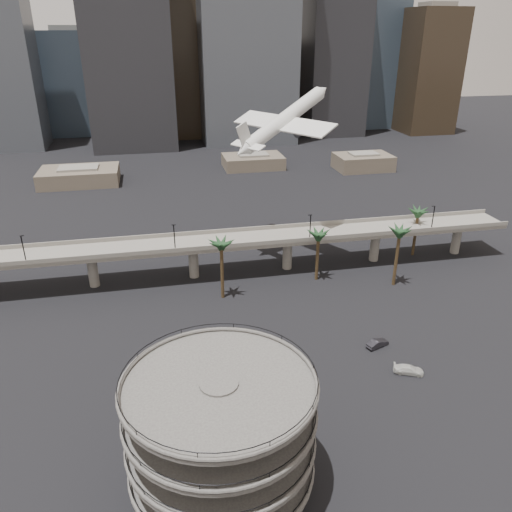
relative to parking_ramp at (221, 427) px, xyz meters
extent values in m
plane|color=black|center=(13.00, 4.00, -9.84)|extent=(700.00, 700.00, 0.00)
cylinder|color=#474442|center=(0.00, 0.00, -1.84)|extent=(4.40, 4.40, 16.50)
cylinder|color=#474442|center=(0.00, 0.00, -6.06)|extent=(22.00, 22.00, 0.45)
torus|color=#474442|center=(0.00, 0.00, -5.59)|extent=(22.20, 22.20, 0.50)
torus|color=black|center=(0.00, 0.00, -4.79)|extent=(21.80, 21.80, 0.10)
cylinder|color=#474442|center=(0.00, 0.00, -2.06)|extent=(22.00, 22.00, 0.45)
torus|color=#474442|center=(0.00, 0.00, -1.59)|extent=(22.20, 22.20, 0.50)
torus|color=black|center=(0.00, 0.00, -0.79)|extent=(21.80, 21.80, 0.10)
cylinder|color=#474442|center=(0.00, 0.00, 1.94)|extent=(22.00, 22.00, 0.45)
torus|color=#474442|center=(0.00, 0.00, 2.41)|extent=(22.20, 22.20, 0.50)
torus|color=black|center=(0.00, 0.00, 3.21)|extent=(21.80, 21.80, 0.10)
cylinder|color=#474442|center=(0.00, 0.00, 5.94)|extent=(22.00, 22.00, 0.45)
torus|color=#474442|center=(0.00, 0.00, 6.41)|extent=(22.20, 22.20, 0.50)
torus|color=black|center=(0.00, 0.00, 7.21)|extent=(21.80, 21.80, 0.10)
cube|color=slate|center=(13.00, 59.00, -1.84)|extent=(130.00, 9.00, 0.90)
cube|color=slate|center=(13.00, 54.50, -0.94)|extent=(130.00, 0.30, 1.00)
cube|color=slate|center=(13.00, 63.50, -0.94)|extent=(130.00, 0.30, 1.00)
cylinder|color=slate|center=(-20.00, 59.00, -6.04)|extent=(2.20, 2.20, 8.00)
cylinder|color=slate|center=(2.00, 59.00, -6.04)|extent=(2.20, 2.20, 8.00)
cylinder|color=slate|center=(24.00, 59.00, -6.04)|extent=(2.20, 2.20, 8.00)
cylinder|color=slate|center=(46.00, 59.00, -6.04)|extent=(2.20, 2.20, 8.00)
cylinder|color=slate|center=(68.00, 59.00, -6.04)|extent=(2.20, 2.20, 8.00)
cylinder|color=black|center=(-32.00, 55.00, 1.66)|extent=(0.24, 0.24, 6.00)
cylinder|color=black|center=(-2.00, 55.00, 1.66)|extent=(0.24, 0.24, 6.00)
cylinder|color=black|center=(28.00, 55.00, 1.66)|extent=(0.24, 0.24, 6.00)
cylinder|color=black|center=(58.00, 55.00, 1.66)|extent=(0.24, 0.24, 6.00)
cylinder|color=#44341D|center=(7.00, 48.00, -3.76)|extent=(0.70, 0.70, 12.15)
ellipsoid|color=#1B3C1F|center=(7.00, 48.00, 2.71)|extent=(4.40, 4.40, 2.00)
cylinder|color=#44341D|center=(29.00, 52.00, -4.44)|extent=(0.70, 0.70, 10.80)
ellipsoid|color=#1B3C1F|center=(29.00, 52.00, 1.36)|extent=(4.40, 4.40, 2.00)
cylinder|color=#44341D|center=(45.00, 46.00, -3.54)|extent=(0.70, 0.70, 12.60)
ellipsoid|color=#1B3C1F|center=(45.00, 46.00, 3.16)|extent=(4.40, 4.40, 2.00)
cylinder|color=#44341D|center=(57.00, 60.00, -4.21)|extent=(0.70, 0.70, 11.25)
ellipsoid|color=#1B3C1F|center=(57.00, 60.00, 1.81)|extent=(4.40, 4.40, 2.00)
cube|color=brown|center=(-32.00, 144.00, -7.09)|extent=(28.00, 18.00, 5.50)
cube|color=slate|center=(-32.00, 144.00, -3.94)|extent=(14.00, 9.00, 0.80)
cube|color=brown|center=(35.00, 154.00, -7.34)|extent=(24.00, 16.00, 5.00)
cube|color=slate|center=(35.00, 154.00, -4.44)|extent=(12.00, 8.00, 0.80)
cube|color=brown|center=(78.00, 142.00, -6.84)|extent=(22.00, 15.00, 6.00)
cube|color=slate|center=(78.00, 142.00, -3.44)|extent=(11.00, 7.50, 0.80)
cube|color=#454951|center=(-67.00, 214.00, 32.04)|extent=(26.00, 24.00, 83.75)
cube|color=#33414F|center=(-42.00, 249.00, 15.93)|extent=(30.00, 30.00, 51.54)
cube|color=slate|center=(-42.00, 249.00, 42.90)|extent=(16.50, 16.50, 2.40)
cube|color=black|center=(-12.00, 204.00, 49.22)|extent=(38.00, 30.00, 118.11)
cube|color=#30261A|center=(18.00, 229.00, 38.48)|extent=(28.00, 26.00, 96.64)
cube|color=#454951|center=(43.00, 209.00, 54.59)|extent=(45.00, 32.00, 128.85)
cube|color=gray|center=(68.00, 244.00, 12.71)|extent=(24.00, 24.00, 45.10)
cube|color=slate|center=(68.00, 244.00, 36.46)|extent=(13.20, 13.20, 2.40)
cube|color=black|center=(91.00, 219.00, 41.17)|extent=(30.00, 28.00, 102.01)
cube|color=#33414F|center=(118.00, 239.00, 27.75)|extent=(34.00, 30.00, 75.16)
cube|color=#30261A|center=(143.00, 214.00, 21.30)|extent=(26.00, 26.00, 62.28)
cube|color=slate|center=(143.00, 214.00, 53.64)|extent=(14.30, 14.30, 2.40)
cube|color=gray|center=(31.00, 264.00, 10.57)|extent=(22.00, 22.00, 40.80)
cube|color=slate|center=(31.00, 264.00, 32.17)|extent=(12.10, 12.10, 2.40)
cylinder|color=silver|center=(25.95, 71.62, 22.76)|extent=(23.45, 16.46, 12.91)
cone|color=silver|center=(37.35, 78.78, 28.18)|extent=(5.43, 5.14, 4.35)
cone|color=silver|center=(14.55, 64.46, 17.34)|extent=(5.11, 4.75, 4.00)
cube|color=silver|center=(25.39, 71.27, 21.89)|extent=(19.82, 26.85, 2.58)
cube|color=silver|center=(15.90, 65.31, 18.39)|extent=(6.82, 9.08, 1.06)
cube|color=silver|center=(15.07, 64.79, 20.82)|extent=(4.16, 2.78, 5.90)
cylinder|color=#2A2A2F|center=(23.44, 76.12, 20.85)|extent=(4.68, 3.90, 3.21)
cylinder|color=#2A2A2F|center=(28.91, 67.40, 20.85)|extent=(4.68, 3.90, 3.21)
imported|color=red|center=(8.48, 17.43, -9.04)|extent=(4.90, 2.60, 1.59)
imported|color=#232228|center=(31.42, 24.40, -9.12)|extent=(4.58, 2.89, 1.43)
imported|color=silver|center=(33.26, 16.30, -9.13)|extent=(5.24, 3.69, 1.41)
camera|label=1|loc=(-5.00, -44.11, 41.82)|focal=35.00mm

